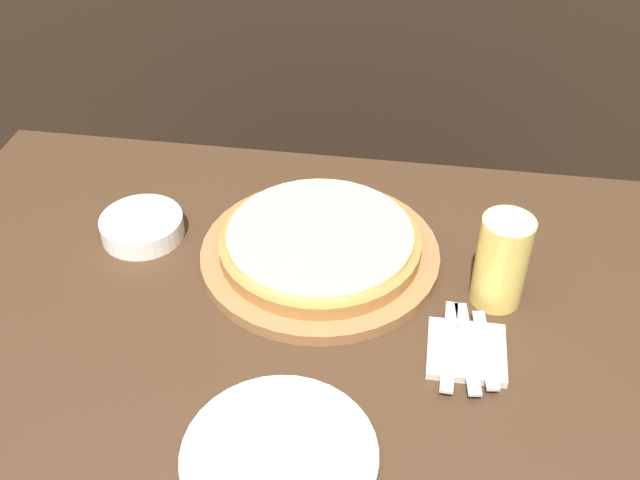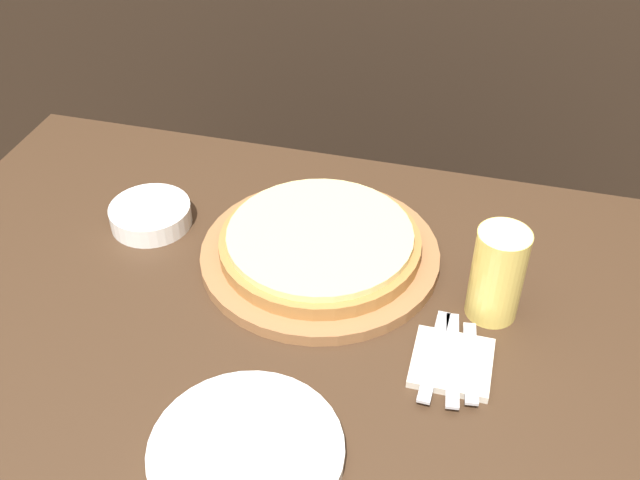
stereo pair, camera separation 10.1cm
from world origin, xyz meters
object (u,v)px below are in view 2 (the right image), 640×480
(fork, at_px, (434,355))
(spoon, at_px, (471,362))
(pizza_on_board, at_px, (320,247))
(beer_glass, at_px, (498,271))
(side_bowl, at_px, (151,215))
(dinner_knife, at_px, (452,359))
(dinner_plate, at_px, (246,451))

(fork, distance_m, spoon, 0.05)
(pizza_on_board, xyz_separation_m, fork, (0.21, -0.17, -0.01))
(beer_glass, xyz_separation_m, side_bowl, (-0.58, 0.07, -0.06))
(fork, relative_size, dinner_knife, 1.00)
(beer_glass, bearing_deg, dinner_plate, -128.87)
(pizza_on_board, xyz_separation_m, spoon, (0.26, -0.17, -0.01))
(side_bowl, distance_m, spoon, 0.60)
(beer_glass, xyz_separation_m, dinner_knife, (-0.04, -0.12, -0.07))
(beer_glass, distance_m, dinner_knife, 0.15)
(pizza_on_board, relative_size, dinner_knife, 2.23)
(dinner_plate, bearing_deg, fork, 46.40)
(beer_glass, xyz_separation_m, dinner_plate, (-0.27, -0.34, -0.07))
(pizza_on_board, height_order, dinner_plate, pizza_on_board)
(side_bowl, distance_m, fork, 0.55)
(beer_glass, distance_m, dinner_plate, 0.44)
(side_bowl, bearing_deg, fork, -20.15)
(beer_glass, relative_size, dinner_plate, 0.61)
(beer_glass, height_order, spoon, beer_glass)
(pizza_on_board, height_order, side_bowl, pizza_on_board)
(side_bowl, bearing_deg, dinner_knife, -19.29)
(dinner_knife, relative_size, spoon, 1.17)
(beer_glass, distance_m, fork, 0.16)
(dinner_plate, bearing_deg, beer_glass, 51.13)
(dinner_plate, bearing_deg, spoon, 40.10)
(dinner_knife, bearing_deg, dinner_plate, -136.94)
(fork, bearing_deg, dinner_plate, -133.60)
(dinner_knife, bearing_deg, pizza_on_board, 143.78)
(side_bowl, distance_m, dinner_knife, 0.57)
(dinner_plate, relative_size, dinner_knife, 1.41)
(pizza_on_board, bearing_deg, dinner_knife, -36.22)
(spoon, bearing_deg, dinner_plate, -139.90)
(side_bowl, relative_size, fork, 0.80)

